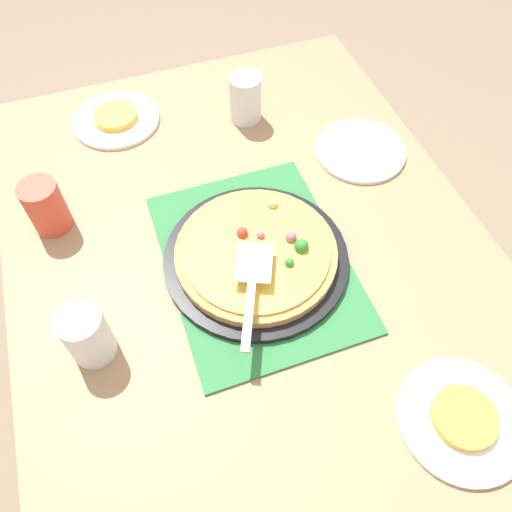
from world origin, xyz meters
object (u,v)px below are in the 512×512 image
(pizza, at_px, (257,252))
(cup_far, at_px, (46,207))
(cup_near, at_px, (87,335))
(cup_corner, at_px, (245,98))
(plate_near_left, at_px, (462,420))
(served_slice_right, at_px, (115,116))
(plate_far_right, at_px, (116,120))
(pizza_server, at_px, (252,284))
(served_slice_left, at_px, (464,417))
(pizza_pan, at_px, (256,258))
(plate_side, at_px, (360,151))

(pizza, xyz_separation_m, cup_far, (0.24, 0.38, 0.03))
(cup_near, height_order, cup_corner, same)
(plate_near_left, bearing_deg, served_slice_right, 23.40)
(plate_far_right, bearing_deg, cup_far, 146.93)
(plate_far_right, bearing_deg, cup_near, 166.12)
(pizza_server, bearing_deg, served_slice_right, 13.88)
(plate_far_right, relative_size, cup_corner, 1.83)
(plate_far_right, height_order, served_slice_left, served_slice_left)
(cup_far, bearing_deg, cup_corner, -68.94)
(plate_far_right, xyz_separation_m, served_slice_left, (-0.96, -0.41, 0.01))
(served_slice_left, bearing_deg, cup_corner, 6.34)
(pizza, relative_size, served_slice_right, 3.00)
(pizza, bearing_deg, plate_far_right, 20.12)
(served_slice_right, height_order, cup_corner, cup_corner)
(pizza, distance_m, plate_far_right, 0.57)
(served_slice_left, bearing_deg, pizza, 27.26)
(cup_far, distance_m, cup_corner, 0.54)
(pizza_pan, relative_size, plate_side, 1.73)
(plate_far_right, distance_m, cup_near, 0.64)
(pizza_server, bearing_deg, cup_far, 46.20)
(plate_near_left, bearing_deg, cup_far, 42.21)
(cup_far, bearing_deg, pizza, -121.95)
(served_slice_left, xyz_separation_m, cup_far, (0.67, 0.60, 0.04))
(cup_corner, bearing_deg, served_slice_left, -173.66)
(plate_side, relative_size, cup_far, 1.83)
(pizza_pan, distance_m, served_slice_right, 0.56)
(served_slice_right, bearing_deg, cup_far, 146.93)
(cup_far, bearing_deg, served_slice_left, -137.79)
(pizza_pan, bearing_deg, cup_near, 104.18)
(served_slice_right, bearing_deg, cup_near, 166.12)
(pizza_pan, distance_m, plate_near_left, 0.48)
(plate_near_left, relative_size, plate_far_right, 1.00)
(pizza, relative_size, plate_side, 1.50)
(plate_side, bearing_deg, served_slice_left, 168.92)
(plate_far_right, bearing_deg, pizza_pan, -160.01)
(pizza, xyz_separation_m, served_slice_right, (0.53, 0.19, -0.02))
(cup_far, relative_size, cup_corner, 1.00)
(served_slice_left, relative_size, cup_near, 0.92)
(pizza_pan, xyz_separation_m, served_slice_right, (0.53, 0.19, 0.01))
(cup_near, relative_size, cup_far, 1.00)
(cup_far, xyz_separation_m, pizza_server, (-0.33, -0.34, 0.01))
(pizza_pan, height_order, pizza_server, pizza_server)
(pizza_pan, distance_m, cup_near, 0.36)
(served_slice_left, height_order, cup_near, cup_near)
(plate_near_left, distance_m, plate_side, 0.66)
(plate_side, xyz_separation_m, pizza_server, (-0.31, 0.39, 0.06))
(plate_near_left, distance_m, served_slice_right, 1.04)
(plate_near_left, relative_size, served_slice_left, 2.00)
(plate_far_right, xyz_separation_m, cup_far, (-0.29, 0.19, 0.06))
(cup_corner, bearing_deg, pizza_server, 162.53)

